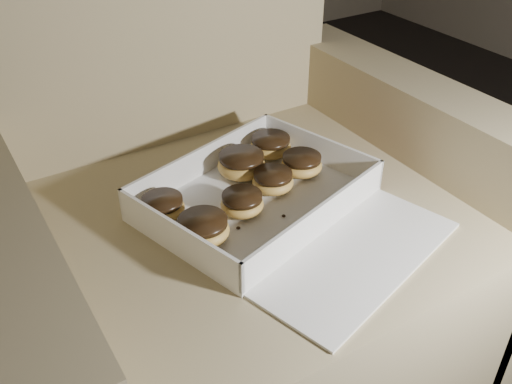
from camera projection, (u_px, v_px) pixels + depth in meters
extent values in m
cube|color=#9A8762|center=(243.00, 289.00, 1.15)|extent=(0.75, 0.75, 0.43)
cube|color=#9A8762|center=(151.00, 4.00, 1.12)|extent=(0.75, 0.14, 0.54)
cube|color=#9A8762|center=(31.00, 348.00, 0.94)|extent=(0.12, 0.75, 0.58)
cube|color=#9A8762|center=(396.00, 200.00, 1.29)|extent=(0.12, 0.75, 0.58)
cube|color=white|center=(256.00, 203.00, 1.02)|extent=(0.44, 0.38, 0.01)
cube|color=white|center=(202.00, 161.00, 1.08)|extent=(0.36, 0.11, 0.06)
cube|color=white|center=(319.00, 220.00, 0.92)|extent=(0.36, 0.11, 0.06)
cube|color=white|center=(177.00, 237.00, 0.89)|extent=(0.09, 0.27, 0.06)
cube|color=white|center=(319.00, 149.00, 1.11)|extent=(0.09, 0.27, 0.06)
cube|color=#E15A7D|center=(320.00, 148.00, 1.12)|extent=(0.08, 0.27, 0.05)
cube|color=white|center=(359.00, 257.00, 0.90)|extent=(0.40, 0.26, 0.01)
ellipsoid|color=gold|center=(273.00, 182.00, 1.04)|extent=(0.08, 0.08, 0.04)
cylinder|color=black|center=(273.00, 175.00, 1.03)|extent=(0.07, 0.07, 0.01)
ellipsoid|color=gold|center=(242.00, 204.00, 0.98)|extent=(0.07, 0.07, 0.04)
cylinder|color=black|center=(242.00, 197.00, 0.97)|extent=(0.07, 0.07, 0.01)
ellipsoid|color=gold|center=(203.00, 231.00, 0.91)|extent=(0.09, 0.09, 0.04)
cylinder|color=black|center=(202.00, 222.00, 0.90)|extent=(0.08, 0.08, 0.01)
ellipsoid|color=gold|center=(302.00, 165.00, 1.08)|extent=(0.08, 0.08, 0.04)
cylinder|color=black|center=(302.00, 158.00, 1.07)|extent=(0.07, 0.07, 0.01)
ellipsoid|color=gold|center=(242.00, 166.00, 1.08)|extent=(0.09, 0.09, 0.04)
cylinder|color=black|center=(241.00, 157.00, 1.07)|extent=(0.08, 0.08, 0.01)
ellipsoid|color=gold|center=(271.00, 147.00, 1.14)|extent=(0.08, 0.08, 0.04)
cylinder|color=black|center=(271.00, 139.00, 1.13)|extent=(0.08, 0.08, 0.01)
ellipsoid|color=gold|center=(163.00, 208.00, 0.97)|extent=(0.08, 0.08, 0.04)
cylinder|color=black|center=(162.00, 201.00, 0.96)|extent=(0.07, 0.07, 0.01)
ellipsoid|color=black|center=(284.00, 216.00, 0.98)|extent=(0.01, 0.01, 0.00)
ellipsoid|color=black|center=(238.00, 228.00, 0.95)|extent=(0.01, 0.01, 0.00)
ellipsoid|color=black|center=(351.00, 193.00, 1.03)|extent=(0.01, 0.01, 0.00)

